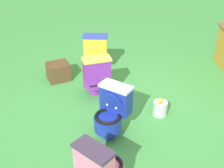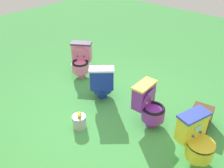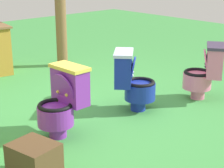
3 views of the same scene
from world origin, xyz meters
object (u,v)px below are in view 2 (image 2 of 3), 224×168
object	(u,v)px
small_crate	(201,117)
toilet_blue	(102,82)
toilet_purple	(149,105)
lemon_bucket	(79,121)
toilet_pink	(81,60)
toilet_yellow	(196,139)

from	to	relation	value
small_crate	toilet_blue	bearing A→B (deg)	17.63
toilet_purple	lemon_bucket	distance (m)	1.15
toilet_pink	toilet_blue	bearing A→B (deg)	125.11
toilet_purple	toilet_yellow	size ratio (longest dim) A/B	1.00
toilet_yellow	small_crate	distance (m)	0.79
toilet_purple	toilet_yellow	bearing A→B (deg)	75.01
toilet_pink	toilet_purple	bearing A→B (deg)	135.43
toilet_yellow	lemon_bucket	bearing A→B (deg)	-52.93
lemon_bucket	toilet_yellow	bearing A→B (deg)	-159.57
small_crate	lemon_bucket	world-z (taller)	small_crate
toilet_blue	small_crate	xyz separation A→B (m)	(-1.70, -0.54, -0.22)
toilet_blue	toilet_purple	size ratio (longest dim) A/B	1.00
toilet_yellow	lemon_bucket	size ratio (longest dim) A/B	2.63
toilet_blue	lemon_bucket	world-z (taller)	toilet_blue
toilet_yellow	toilet_purple	bearing A→B (deg)	-85.93
toilet_purple	small_crate	size ratio (longest dim) A/B	1.94
toilet_blue	toilet_pink	bearing A→B (deg)	116.96
lemon_bucket	toilet_purple	bearing A→B (deg)	-132.99
toilet_blue	small_crate	size ratio (longest dim) A/B	1.94
toilet_purple	toilet_yellow	world-z (taller)	same
toilet_pink	lemon_bucket	world-z (taller)	toilet_pink
small_crate	lemon_bucket	xyz separation A→B (m)	(1.43, 1.35, -0.04)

